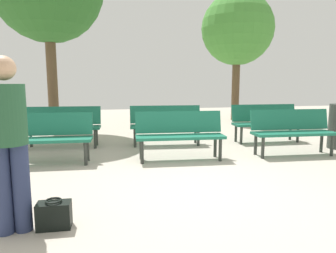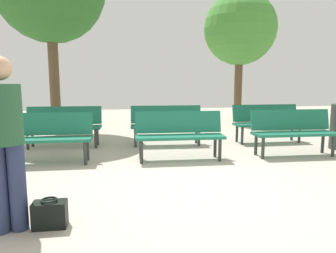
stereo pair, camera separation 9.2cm
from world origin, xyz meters
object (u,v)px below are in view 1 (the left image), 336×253
Objects in this scene: bench_r0_c1 at (180,132)px; tree_0 at (237,29)px; bench_r0_c2 at (292,129)px; bench_r1_c0 at (63,124)px; bench_r1_c1 at (166,122)px; handbag at (54,215)px; visitor_with_backpack at (8,135)px; bench_r1_c2 at (266,120)px; bench_r0_c0 at (45,135)px.

tree_0 reaches higher than bench_r0_c1.
bench_r0_c2 is 4.75m from bench_r1_c0.
handbag is (-1.87, -3.75, -0.37)m from bench_r1_c1.
bench_r0_c1 is 3.04m from handbag.
visitor_with_backpack is at bearing -115.85° from bench_r1_c1.
bench_r0_c1 is 0.36× the size of tree_0.
bench_r1_c1 is at bearing 63.53° from handbag.
bench_r1_c2 is 5.58m from handbag.
bench_r1_c2 is (2.38, -0.14, 0.00)m from bench_r1_c1.
bench_r1_c1 is 0.99× the size of visitor_with_backpack.
handbag is at bearing 164.78° from visitor_with_backpack.
bench_r0_c2 is at bearing -15.84° from bench_r1_c0.
tree_0 is at bearing 54.15° from bench_r1_c1.
bench_r0_c1 is 1.37m from bench_r1_c1.
bench_r1_c1 is at bearing 178.54° from bench_r1_c2.
bench_r0_c0 is 8.17m from tree_0.
bench_r0_c1 is at bearing -30.59° from bench_r1_c0.
handbag is at bearing -137.67° from bench_r1_c2.
tree_0 is (5.77, 5.09, 2.75)m from bench_r0_c0.
bench_r0_c2 and bench_r1_c2 have the same top height.
visitor_with_backpack is at bearing -85.53° from bench_r1_c0.
handbag is at bearing -147.11° from bench_r0_c2.
bench_r0_c1 and bench_r0_c2 have the same top height.
bench_r0_c0 is 0.99× the size of bench_r1_c1.
tree_0 is (3.40, 3.91, 2.75)m from bench_r1_c1.
bench_r1_c0 is at bearing -100.28° from visitor_with_backpack.
bench_r0_c2 is 0.36× the size of tree_0.
bench_r1_c0 is at bearing -146.54° from tree_0.
bench_r1_c2 is 5.00m from tree_0.
bench_r1_c2 is (4.75, 1.04, 0.00)m from bench_r0_c0.
bench_r1_c2 is 0.98× the size of visitor_with_backpack.
bench_r1_c1 is 1.01× the size of bench_r1_c2.
bench_r0_c2 is at bearing 1.94° from bench_r0_c1.
handbag is (0.37, -3.93, -0.37)m from bench_r1_c0.
bench_r0_c0 is at bearing -179.88° from bench_r0_c2.
tree_0 reaches higher than bench_r1_c1.
bench_r0_c0 is 1.00× the size of bench_r0_c1.
bench_r0_c1 is 3.26m from visitor_with_backpack.
bench_r1_c2 is (2.40, 1.22, 0.00)m from bench_r0_c1.
bench_r1_c1 is (2.37, 1.18, 0.00)m from bench_r0_c0.
bench_r1_c1 is (0.02, 1.37, 0.00)m from bench_r0_c1.
bench_r0_c0 is at bearing -91.16° from bench_r1_c0.
bench_r1_c0 is (0.13, 1.37, 0.00)m from bench_r0_c0.
bench_r0_c1 is at bearing 52.22° from handbag.
visitor_with_backpack is (-4.45, -2.27, 0.43)m from bench_r0_c2.
bench_r0_c1 is 6.86m from tree_0.
visitor_with_backpack reaches higher than bench_r0_c0.
bench_r0_c2 is at bearing -0.05° from bench_r0_c0.
bench_r0_c0 is 2.65m from bench_r1_c1.
bench_r0_c2 is 0.99× the size of bench_r1_c1.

